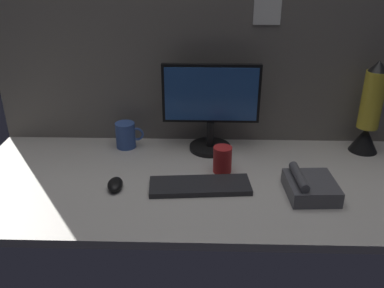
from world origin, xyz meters
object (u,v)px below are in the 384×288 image
keyboard (200,186)px  monitor (211,104)px  lava_lamp (369,115)px  mug_red_plastic (222,160)px  desk_phone (310,187)px  mug_ceramic_blue (126,135)px  mouse (115,184)px

keyboard → monitor: bearing=78.6°
lava_lamp → mug_red_plastic: bearing=-161.7°
mug_red_plastic → desk_phone: size_ratio=0.53×
monitor → keyboard: size_ratio=1.11×
keyboard → desk_phone: bearing=-9.3°
keyboard → lava_lamp: size_ratio=0.93×
keyboard → mug_ceramic_blue: size_ratio=2.99×
mug_ceramic_blue → monitor: bearing=-1.0°
monitor → mug_red_plastic: monitor is taller
keyboard → mug_ceramic_blue: (-33.14, 34.19, 4.73)cm
mug_ceramic_blue → lava_lamp: lava_lamp is taller
desk_phone → mug_ceramic_blue: bearing=152.7°
keyboard → mouse: bearing=177.2°
mug_ceramic_blue → desk_phone: size_ratio=0.62×
desk_phone → lava_lamp: bearing=49.2°
mouse → monitor: bearing=40.0°
lava_lamp → desk_phone: 50.18cm
mouse → lava_lamp: lava_lamp is taller
keyboard → mug_ceramic_blue: bearing=129.3°
mouse → lava_lamp: (101.91, 34.60, 15.03)cm
mouse → lava_lamp: bearing=14.2°
mug_red_plastic → desk_phone: 34.60cm
mug_ceramic_blue → lava_lamp: bearing=-0.4°
monitor → mouse: bearing=-135.4°
mug_red_plastic → desk_phone: mug_red_plastic is taller
mug_red_plastic → mug_ceramic_blue: 46.72cm
mug_red_plastic → mouse: bearing=-160.5°
mouse → mug_red_plastic: size_ratio=0.91×
mouse → desk_phone: bearing=-6.2°
mug_red_plastic → lava_lamp: bearing=18.3°
monitor → mug_ceramic_blue: size_ratio=3.32×
mouse → lava_lamp: 108.66cm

